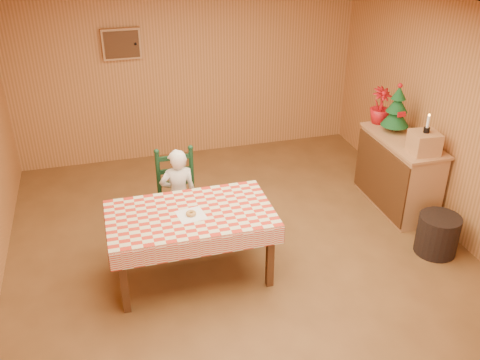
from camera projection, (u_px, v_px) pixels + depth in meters
name	position (u px, v px, depth m)	size (l,w,h in m)	color
ground	(245.00, 266.00, 5.78)	(6.00, 6.00, 0.00)	brown
cabin_walls	(231.00, 88.00, 5.36)	(5.10, 6.05, 2.65)	#BA7A43
dining_table	(191.00, 220.00, 5.32)	(1.66, 0.96, 0.77)	#4B2914
ladder_chair	(178.00, 197.00, 6.07)	(0.44, 0.40, 1.08)	black
seated_child	(179.00, 195.00, 5.99)	(0.41, 0.27, 1.12)	silver
napkin	(191.00, 215.00, 5.23)	(0.26, 0.26, 0.00)	white
donut	(191.00, 213.00, 5.22)	(0.10, 0.10, 0.04)	#BD8A43
shelf_unit	(398.00, 173.00, 6.67)	(0.54, 1.24, 0.93)	tan
crate	(424.00, 143.00, 6.06)	(0.30, 0.30, 0.25)	tan
christmas_tree	(397.00, 110.00, 6.53)	(0.34, 0.34, 0.62)	#4B2914
flower_arrangement	(380.00, 106.00, 6.80)	(0.26, 0.26, 0.47)	#AD1016
candle_set	(427.00, 127.00, 5.97)	(0.07, 0.07, 0.22)	black
storage_bin	(437.00, 234.00, 5.90)	(0.45, 0.45, 0.45)	black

